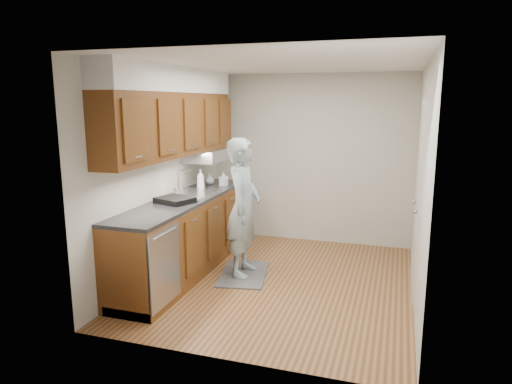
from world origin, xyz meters
TOP-DOWN VIEW (x-y plane):
  - floor at (0.00, 0.00)m, footprint 3.50×3.50m
  - ceiling at (0.00, 0.00)m, footprint 3.50×3.50m
  - wall_left at (-1.50, 0.00)m, footprint 0.02×3.50m
  - wall_right at (1.50, 0.00)m, footprint 0.02×3.50m
  - wall_back at (0.00, 1.75)m, footprint 3.00×0.02m
  - counter at (-1.20, -0.00)m, footprint 0.64×2.80m
  - upper_cabinets at (-1.33, 0.05)m, footprint 0.47×2.80m
  - closet_door at (1.49, 0.30)m, footprint 0.02×1.22m
  - floor_mat at (-0.48, 0.09)m, footprint 0.70×1.01m
  - person at (-0.48, 0.09)m, footprint 0.47×0.69m
  - soap_bottle_a at (-1.25, 0.56)m, footprint 0.11×0.11m
  - soap_bottle_b at (-1.05, 0.89)m, footprint 0.11×0.11m
  - soap_bottle_c at (-1.28, 0.95)m, footprint 0.17×0.17m
  - dish_rack at (-1.20, -0.29)m, footprint 0.48×0.44m

SIDE VIEW (x-z plane):
  - floor at x=0.00m, z-range 0.00..0.00m
  - floor_mat at x=-0.48m, z-range 0.00..0.02m
  - counter at x=-1.20m, z-range -0.16..1.14m
  - person at x=-0.48m, z-range 0.02..1.90m
  - dish_rack at x=-1.20m, z-range 0.94..1.00m
  - soap_bottle_c at x=-1.28m, z-range 0.94..1.10m
  - closet_door at x=1.49m, z-range 0.00..2.05m
  - soap_bottle_b at x=-1.05m, z-range 0.94..1.14m
  - soap_bottle_a at x=-1.25m, z-range 0.94..1.21m
  - wall_left at x=-1.50m, z-range 0.00..2.50m
  - wall_right at x=1.50m, z-range 0.00..2.50m
  - wall_back at x=0.00m, z-range 0.00..2.50m
  - upper_cabinets at x=-1.33m, z-range 1.34..2.55m
  - ceiling at x=0.00m, z-range 2.50..2.50m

